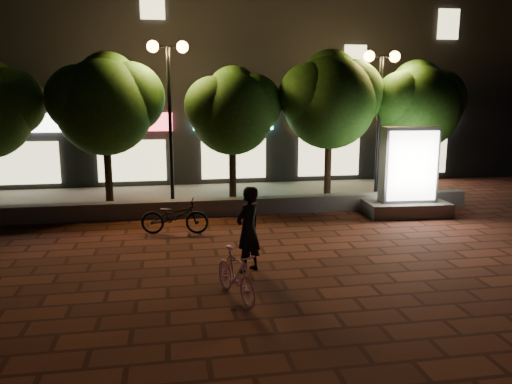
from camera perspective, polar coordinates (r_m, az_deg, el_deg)
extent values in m
plane|color=brown|center=(11.53, -1.71, -7.25)|extent=(80.00, 80.00, 0.00)
cube|color=slate|center=(15.29, -3.86, -1.69)|extent=(16.00, 0.45, 0.50)
cube|color=slate|center=(17.76, -4.72, -0.59)|extent=(16.00, 5.00, 0.08)
cube|color=black|center=(23.92, -6.39, 14.31)|extent=(28.00, 8.00, 10.00)
cube|color=silver|center=(20.53, -25.52, 7.16)|extent=(3.20, 0.12, 0.70)
cube|color=beige|center=(20.66, -25.17, 3.01)|extent=(2.60, 0.10, 1.60)
cube|color=#D93442|center=(19.85, -14.23, 7.79)|extent=(3.20, 0.12, 0.70)
cube|color=beige|center=(19.98, -14.03, 3.50)|extent=(2.60, 0.10, 1.60)
cube|color=#4DD8CE|center=(19.96, -2.60, 8.13)|extent=(3.20, 0.12, 0.70)
cube|color=beige|center=(20.09, -2.56, 3.86)|extent=(2.60, 0.10, 1.60)
cube|color=#FEAA2E|center=(20.85, 8.48, 8.15)|extent=(3.20, 0.12, 0.70)
cube|color=beige|center=(20.98, 8.36, 4.06)|extent=(2.60, 0.10, 1.60)
cube|color=white|center=(22.43, 18.32, 7.91)|extent=(3.20, 0.12, 0.70)
cube|color=beige|center=(22.55, 18.09, 4.11)|extent=(2.60, 0.10, 1.60)
cube|color=beige|center=(20.06, -11.83, 20.55)|extent=(0.90, 0.10, 1.20)
cube|color=beige|center=(21.21, 11.32, 14.60)|extent=(0.90, 0.10, 1.20)
cube|color=beige|center=(23.08, 21.23, 17.52)|extent=(0.90, 0.10, 1.20)
sphere|color=#2A5619|center=(17.11, -26.41, 9.20)|extent=(2.10, 2.10, 2.10)
cylinder|color=black|center=(16.52, -16.61, 2.36)|extent=(0.24, 0.24, 2.34)
sphere|color=#2A5619|center=(16.35, -17.00, 9.28)|extent=(3.00, 3.00, 3.00)
sphere|color=#2A5619|center=(16.47, -14.35, 10.47)|extent=(2.25, 2.25, 2.25)
sphere|color=#2A5619|center=(16.29, -19.51, 10.01)|extent=(2.10, 2.10, 2.10)
sphere|color=#2A5619|center=(16.69, -16.66, 11.91)|extent=(1.95, 1.95, 1.95)
cylinder|color=black|center=(16.54, -2.70, 2.58)|extent=(0.24, 0.24, 2.21)
sphere|color=#2A5619|center=(16.37, -2.76, 8.98)|extent=(2.70, 2.70, 2.70)
sphere|color=#2A5619|center=(16.66, -0.52, 10.06)|extent=(2.03, 2.03, 2.02)
sphere|color=#2A5619|center=(16.15, -4.87, 9.82)|extent=(1.89, 1.89, 1.89)
sphere|color=#2A5619|center=(16.72, -2.59, 11.34)|extent=(1.76, 1.76, 1.76)
cylinder|color=black|center=(17.25, 8.25, 3.21)|extent=(0.24, 0.24, 2.43)
sphere|color=#2A5619|center=(17.09, 8.45, 10.09)|extent=(3.10, 3.10, 3.10)
sphere|color=#2A5619|center=(17.53, 10.72, 11.02)|extent=(2.33, 2.33, 2.33)
sphere|color=#2A5619|center=(16.74, 6.33, 10.98)|extent=(2.17, 2.17, 2.17)
sphere|color=#2A5619|center=(17.46, 8.47, 12.65)|extent=(2.01, 2.02, 2.02)
cylinder|color=black|center=(18.50, 17.73, 3.11)|extent=(0.24, 0.24, 2.29)
sphere|color=#2A5619|center=(18.35, 18.09, 9.14)|extent=(2.90, 2.90, 2.90)
sphere|color=#2A5619|center=(18.87, 19.83, 9.98)|extent=(2.18, 2.17, 2.17)
sphere|color=#2A5619|center=(17.92, 16.49, 9.99)|extent=(2.03, 2.03, 2.03)
sphere|color=#2A5619|center=(18.70, 17.99, 11.39)|extent=(1.89, 1.88, 1.88)
cylinder|color=black|center=(16.06, -9.81, 7.20)|extent=(0.12, 0.12, 5.00)
cylinder|color=black|center=(16.10, -10.11, 16.11)|extent=(0.90, 0.08, 0.08)
sphere|color=#FF9C3F|center=(16.10, -11.77, 16.05)|extent=(0.36, 0.36, 0.36)
sphere|color=#FF9C3F|center=(16.10, -8.44, 16.16)|extent=(0.36, 0.36, 0.36)
cylinder|color=black|center=(17.55, 13.89, 7.03)|extent=(0.12, 0.12, 4.80)
cylinder|color=black|center=(17.56, 14.26, 14.86)|extent=(0.90, 0.08, 0.08)
sphere|color=#FF9C3F|center=(17.38, 12.86, 14.96)|extent=(0.36, 0.36, 0.36)
sphere|color=#FF9C3F|center=(17.74, 15.64, 14.75)|extent=(0.36, 0.36, 0.36)
cube|color=slate|center=(15.92, 16.85, -1.80)|extent=(2.56, 1.39, 0.41)
cube|color=#4C4C51|center=(15.68, 17.12, 3.01)|extent=(1.69, 0.67, 2.28)
cube|color=white|center=(15.41, 17.57, 2.85)|extent=(1.50, 0.13, 2.07)
cube|color=white|center=(15.96, 16.70, 3.17)|extent=(1.50, 0.13, 2.07)
imported|color=pink|center=(9.03, -2.33, -9.41)|extent=(0.88, 1.60, 0.92)
imported|color=black|center=(10.24, -0.88, -4.33)|extent=(0.78, 0.76, 1.80)
imported|color=black|center=(13.32, -9.31, -2.77)|extent=(1.85, 0.87, 0.94)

